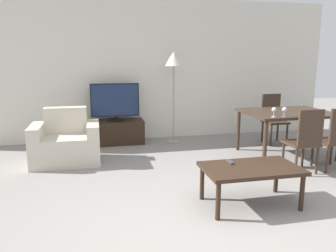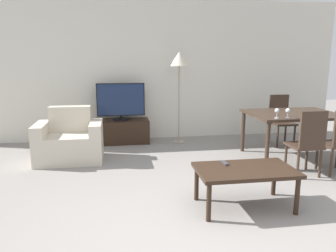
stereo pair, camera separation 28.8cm
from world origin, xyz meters
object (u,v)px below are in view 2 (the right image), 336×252
dining_chair_far (281,118)px  wine_glass_left (277,111)px  wine_glass_center (288,111)px  coffee_table (245,173)px  armchair (70,142)px  tv_stand (122,131)px  dining_table (293,117)px  floor_lamp (179,63)px  tv (121,102)px  remote_primary (225,163)px  dining_chair_near (308,141)px

dining_chair_far → wine_glass_left: size_ratio=6.29×
wine_glass_left → wine_glass_center: same height
coffee_table → wine_glass_left: wine_glass_left is taller
coffee_table → wine_glass_center: (1.09, 1.18, 0.45)m
armchair → tv_stand: 1.29m
dining_chair_far → dining_table: bearing=-106.1°
armchair → dining_table: bearing=-6.4°
floor_lamp → wine_glass_left: 2.08m
coffee_table → dining_chair_far: (1.67, 2.45, 0.11)m
wine_glass_left → floor_lamp: bearing=124.6°
coffee_table → wine_glass_left: bearing=51.9°
tv_stand → floor_lamp: size_ratio=0.61×
tv → dining_table: size_ratio=0.64×
wine_glass_left → remote_primary: bearing=-137.4°
tv_stand → coffee_table: 3.25m
tv_stand → dining_chair_far: (2.93, -0.54, 0.28)m
dining_table → dining_chair_near: 0.89m
tv_stand → wine_glass_center: bearing=-37.6°
remote_primary → dining_chair_near: bearing=23.5°
dining_chair_near → dining_table: bearing=73.9°
armchair → dining_chair_far: (3.75, 0.45, 0.20)m
dining_table → dining_chair_near: (-0.24, -0.84, -0.16)m
dining_chair_far → wine_glass_center: size_ratio=6.29×
tv_stand → wine_glass_left: size_ratio=7.04×
remote_primary → wine_glass_left: bearing=42.6°
armchair → remote_primary: (1.92, -1.82, 0.15)m
tv_stand → dining_chair_far: 2.99m
tv_stand → remote_primary: 3.03m
tv_stand → dining_chair_near: 3.32m
dining_table → remote_primary: size_ratio=9.21×
armchair → dining_table: size_ratio=0.73×
dining_chair_far → wine_glass_left: (-0.73, -1.25, 0.34)m
armchair → tv_stand: armchair is taller
wine_glass_center → dining_table: bearing=52.3°
tv → dining_table: 3.03m
tv_stand → armchair: bearing=-129.6°
tv → floor_lamp: bearing=-8.6°
tv_stand → remote_primary: bearing=-68.7°
dining_chair_far → wine_glass_center: dining_chair_far is taller
remote_primary → wine_glass_center: (1.26, 1.00, 0.39)m
dining_chair_near → floor_lamp: 2.66m
tv_stand → remote_primary: size_ratio=6.85×
coffee_table → dining_chair_near: 1.42m
tv_stand → wine_glass_left: bearing=-39.2°
armchair → floor_lamp: 2.38m
dining_chair_far → floor_lamp: bearing=168.4°
tv_stand → dining_chair_near: bearing=-42.2°
armchair → dining_table: armchair is taller
floor_lamp → remote_primary: bearing=-89.6°
floor_lamp → remote_primary: floor_lamp is taller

